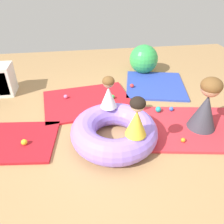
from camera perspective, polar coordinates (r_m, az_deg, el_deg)
ground_plane at (r=3.22m, az=-0.30°, el=-6.29°), size 8.00×8.00×0.00m
gym_mat_near_right at (r=4.02m, az=-6.30°, el=2.76°), size 1.65×1.32×0.04m
gym_mat_far_left at (r=4.65m, az=11.03°, el=6.85°), size 1.41×1.47×0.04m
gym_mat_front at (r=3.61m, az=21.75°, el=-3.76°), size 1.84×1.36×0.04m
inflatable_cushion at (r=3.04m, az=0.56°, el=-4.96°), size 1.19×1.19×0.34m
child_in_yellow at (r=2.59m, az=6.38°, el=-1.35°), size 0.27×0.27×0.52m
child_in_white at (r=3.12m, az=-0.90°, el=5.03°), size 0.33×0.33×0.47m
adult_seated at (r=3.39m, az=23.17°, el=1.77°), size 0.58×0.58×0.80m
play_ball_red at (r=4.43m, az=5.15°, el=6.77°), size 0.08×0.08×0.08m
play_ball_pink at (r=4.12m, az=-11.84°, el=3.91°), size 0.07×0.07×0.07m
play_ball_yellow at (r=3.23m, az=-21.69°, el=-7.24°), size 0.08×0.08×0.08m
play_ball_green at (r=4.02m, az=0.16°, el=3.95°), size 0.08×0.08×0.08m
play_ball_blue at (r=3.81m, az=15.04°, el=0.77°), size 0.07×0.07×0.07m
play_ball_teal at (r=3.72m, az=11.85°, el=0.66°), size 0.09×0.09×0.09m
play_ball_orange at (r=3.20m, az=17.85°, el=-6.89°), size 0.06×0.06×0.06m
exercise_ball_large at (r=5.14m, az=8.16°, el=13.34°), size 0.63×0.63×0.63m
storage_cube at (r=4.66m, az=-26.79°, el=7.33°), size 0.44×0.44×0.56m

